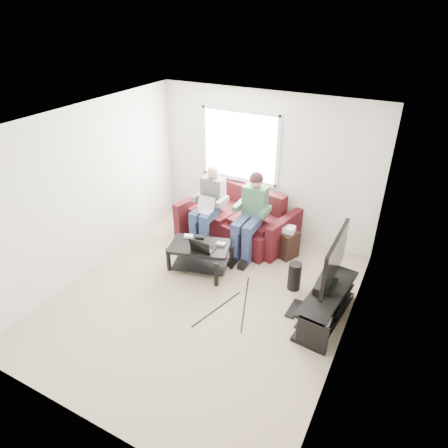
# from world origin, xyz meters

# --- Properties ---
(floor) EXTENTS (4.50, 4.50, 0.00)m
(floor) POSITION_xyz_m (0.00, 0.00, 0.00)
(floor) COLOR tan
(floor) RESTS_ON ground
(ceiling) EXTENTS (4.50, 4.50, 0.00)m
(ceiling) POSITION_xyz_m (0.00, 0.00, 2.60)
(ceiling) COLOR white
(ceiling) RESTS_ON wall_back
(wall_back) EXTENTS (4.50, 0.00, 4.50)m
(wall_back) POSITION_xyz_m (0.00, 2.25, 1.30)
(wall_back) COLOR silver
(wall_back) RESTS_ON floor
(wall_front) EXTENTS (4.50, 0.00, 4.50)m
(wall_front) POSITION_xyz_m (0.00, -2.25, 1.30)
(wall_front) COLOR silver
(wall_front) RESTS_ON floor
(wall_left) EXTENTS (0.00, 4.50, 4.50)m
(wall_left) POSITION_xyz_m (-2.00, 0.00, 1.30)
(wall_left) COLOR silver
(wall_left) RESTS_ON floor
(wall_right) EXTENTS (0.00, 4.50, 4.50)m
(wall_right) POSITION_xyz_m (2.00, 0.00, 1.30)
(wall_right) COLOR silver
(wall_right) RESTS_ON floor
(window) EXTENTS (1.48, 0.04, 1.28)m
(window) POSITION_xyz_m (-0.50, 2.23, 1.60)
(window) COLOR white
(window) RESTS_ON wall_back
(sofa) EXTENTS (2.15, 1.26, 0.92)m
(sofa) POSITION_xyz_m (-0.31, 1.82, 0.34)
(sofa) COLOR #421016
(sofa) RESTS_ON floor
(person_left) EXTENTS (0.40, 0.71, 1.38)m
(person_left) POSITION_xyz_m (-0.71, 1.46, 0.77)
(person_left) COLOR navy
(person_left) RESTS_ON sofa
(person_right) EXTENTS (0.40, 0.71, 1.43)m
(person_right) POSITION_xyz_m (0.09, 1.48, 0.83)
(person_right) COLOR navy
(person_right) RESTS_ON sofa
(laptop_silver) EXTENTS (0.38, 0.32, 0.24)m
(laptop_silver) POSITION_xyz_m (-0.71, 1.29, 0.75)
(laptop_silver) COLOR silver
(laptop_silver) RESTS_ON person_left
(coffee_table) EXTENTS (1.06, 0.81, 0.47)m
(coffee_table) POSITION_xyz_m (-0.40, 0.62, 0.35)
(coffee_table) COLOR black
(coffee_table) RESTS_ON floor
(laptop_black) EXTENTS (0.39, 0.32, 0.24)m
(laptop_black) POSITION_xyz_m (-0.28, 0.54, 0.59)
(laptop_black) COLOR black
(laptop_black) RESTS_ON coffee_table
(controller_a) EXTENTS (0.16, 0.14, 0.04)m
(controller_a) POSITION_xyz_m (-0.68, 0.74, 0.49)
(controller_a) COLOR silver
(controller_a) RESTS_ON coffee_table
(controller_b) EXTENTS (0.16, 0.13, 0.04)m
(controller_b) POSITION_xyz_m (-0.50, 0.80, 0.49)
(controller_b) COLOR black
(controller_b) RESTS_ON coffee_table
(controller_c) EXTENTS (0.15, 0.11, 0.04)m
(controller_c) POSITION_xyz_m (-0.10, 0.77, 0.49)
(controller_c) COLOR gray
(controller_c) RESTS_ON coffee_table
(tv_stand) EXTENTS (0.55, 1.39, 0.45)m
(tv_stand) POSITION_xyz_m (1.70, 0.45, 0.20)
(tv_stand) COLOR black
(tv_stand) RESTS_ON floor
(tv) EXTENTS (0.12, 1.10, 0.81)m
(tv) POSITION_xyz_m (1.70, 0.55, 0.91)
(tv) COLOR black
(tv) RESTS_ON tv_stand
(soundbar) EXTENTS (0.12, 0.50, 0.10)m
(soundbar) POSITION_xyz_m (1.58, 0.55, 0.50)
(soundbar) COLOR black
(soundbar) RESTS_ON tv_stand
(drink_cup) EXTENTS (0.08, 0.08, 0.12)m
(drink_cup) POSITION_xyz_m (1.65, 1.08, 0.51)
(drink_cup) COLOR #9E6C44
(drink_cup) RESTS_ON tv_stand
(console_white) EXTENTS (0.30, 0.22, 0.06)m
(console_white) POSITION_xyz_m (1.70, 0.05, 0.27)
(console_white) COLOR silver
(console_white) RESTS_ON tv_stand
(console_grey) EXTENTS (0.34, 0.26, 0.08)m
(console_grey) POSITION_xyz_m (1.70, 0.75, 0.28)
(console_grey) COLOR gray
(console_grey) RESTS_ON tv_stand
(console_black) EXTENTS (0.38, 0.30, 0.07)m
(console_black) POSITION_xyz_m (1.70, 0.40, 0.27)
(console_black) COLOR black
(console_black) RESTS_ON tv_stand
(subwoofer) EXTENTS (0.20, 0.20, 0.45)m
(subwoofer) POSITION_xyz_m (1.10, 0.86, 0.22)
(subwoofer) COLOR black
(subwoofer) RESTS_ON floor
(keyboard_floor) EXTENTS (0.15, 0.42, 0.02)m
(keyboard_floor) POSITION_xyz_m (1.28, 0.41, 0.01)
(keyboard_floor) COLOR black
(keyboard_floor) RESTS_ON floor
(end_table) EXTENTS (0.32, 0.32, 0.57)m
(end_table) POSITION_xyz_m (0.69, 1.65, 0.26)
(end_table) COLOR black
(end_table) RESTS_ON floor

